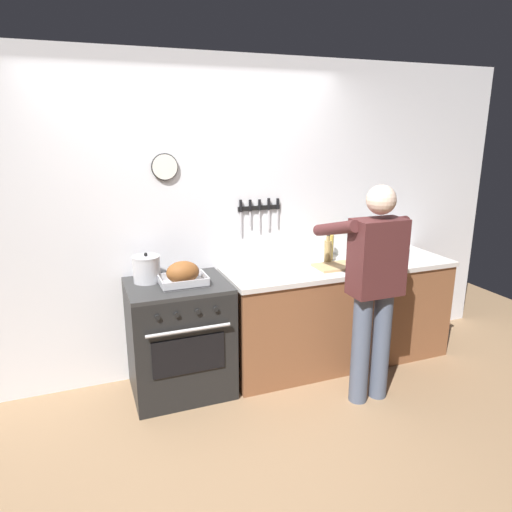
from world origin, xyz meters
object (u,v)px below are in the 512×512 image
object	(u,v)px
bottle_vinegar	(328,251)
stock_pot	(147,269)
bottle_olive_oil	(355,242)
person_cook	(374,281)
bottle_cooking_oil	(330,246)
roasting_pan	(183,274)
cutting_board	(336,266)
stove	(180,338)

from	to	relation	value
bottle_vinegar	stock_pot	bearing A→B (deg)	177.54
stock_pot	bottle_olive_oil	bearing A→B (deg)	2.02
stock_pot	bottle_vinegar	bearing A→B (deg)	-2.46
person_cook	bottle_olive_oil	size ratio (longest dim) A/B	5.45
person_cook	bottle_olive_oil	distance (m)	0.90
person_cook	bottle_cooking_oil	xyz separation A→B (m)	(0.08, 0.79, 0.07)
roasting_pan	bottle_olive_oil	world-z (taller)	bottle_olive_oil
bottle_cooking_oil	bottle_vinegar	size ratio (longest dim) A/B	1.11
cutting_board	bottle_cooking_oil	distance (m)	0.26
roasting_pan	cutting_board	world-z (taller)	roasting_pan
cutting_board	bottle_vinegar	distance (m)	0.16
cutting_board	bottle_olive_oil	bearing A→B (deg)	36.57
person_cook	stock_pot	bearing A→B (deg)	50.85
person_cook	roasting_pan	world-z (taller)	person_cook
bottle_cooking_oil	stock_pot	bearing A→B (deg)	-178.60
person_cook	bottle_olive_oil	bearing A→B (deg)	-37.12
stock_pot	bottle_olive_oil	xyz separation A→B (m)	(1.89, 0.07, 0.03)
bottle_olive_oil	roasting_pan	bearing A→B (deg)	-172.05
stock_pot	cutting_board	size ratio (longest dim) A/B	0.64
stove	stock_pot	xyz separation A→B (m)	(-0.20, 0.12, 0.55)
person_cook	bottle_vinegar	size ratio (longest dim) A/B	6.29
stock_pot	bottle_cooking_oil	distance (m)	1.61
person_cook	bottle_cooking_oil	bearing A→B (deg)	-18.98
stock_pot	stove	bearing A→B (deg)	-31.48
cutting_board	bottle_vinegar	xyz separation A→B (m)	(-0.01, 0.13, 0.10)
stove	roasting_pan	world-z (taller)	roasting_pan
stock_pot	bottle_olive_oil	distance (m)	1.89
stove	bottle_vinegar	size ratio (longest dim) A/B	3.41
cutting_board	bottle_cooking_oil	size ratio (longest dim) A/B	1.23
cutting_board	stock_pot	bearing A→B (deg)	172.96
cutting_board	bottle_olive_oil	world-z (taller)	bottle_olive_oil
stock_pot	person_cook	bearing A→B (deg)	-26.06
stock_pot	bottle_olive_oil	size ratio (longest dim) A/B	0.76
stove	roasting_pan	bearing A→B (deg)	-45.27
bottle_vinegar	bottle_olive_oil	bearing A→B (deg)	20.13
stock_pot	cutting_board	world-z (taller)	stock_pot
roasting_pan	cutting_board	size ratio (longest dim) A/B	0.98
bottle_olive_oil	stock_pot	bearing A→B (deg)	-177.98
roasting_pan	bottle_vinegar	bearing A→B (deg)	4.35
stock_pot	bottle_vinegar	size ratio (longest dim) A/B	0.87
stock_pot	cutting_board	xyz separation A→B (m)	(1.55, -0.19, -0.09)
stove	bottle_olive_oil	xyz separation A→B (m)	(1.69, 0.19, 0.58)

